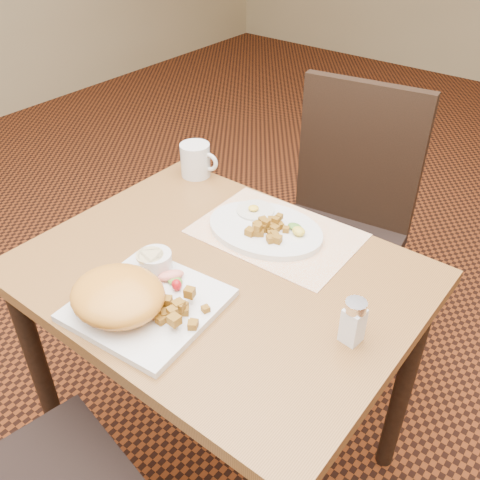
% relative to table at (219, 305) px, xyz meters
% --- Properties ---
extents(ground, '(8.00, 8.00, 0.00)m').
position_rel_table_xyz_m(ground, '(0.00, 0.00, -0.64)').
color(ground, black).
rests_on(ground, ground).
extents(table, '(0.90, 0.70, 0.75)m').
position_rel_table_xyz_m(table, '(0.00, 0.00, 0.00)').
color(table, '#8F5D2C').
rests_on(table, ground).
extents(chair_far, '(0.48, 0.49, 0.97)m').
position_rel_table_xyz_m(chair_far, '(-0.03, 0.68, -0.10)').
color(chair_far, black).
rests_on(chair_far, ground).
extents(placemat, '(0.41, 0.29, 0.00)m').
position_rel_table_xyz_m(placemat, '(0.02, 0.20, 0.11)').
color(placemat, white).
rests_on(placemat, table).
extents(plate_square, '(0.30, 0.30, 0.02)m').
position_rel_table_xyz_m(plate_square, '(-0.04, -0.19, 0.12)').
color(plate_square, silver).
rests_on(plate_square, table).
extents(plate_oval, '(0.33, 0.26, 0.02)m').
position_rel_table_xyz_m(plate_oval, '(-0.00, 0.19, 0.12)').
color(plate_oval, silver).
rests_on(plate_oval, placemat).
extents(hollandaise_mound, '(0.20, 0.18, 0.08)m').
position_rel_table_xyz_m(hollandaise_mound, '(-0.07, -0.24, 0.16)').
color(hollandaise_mound, orange).
rests_on(hollandaise_mound, plate_square).
extents(ramekin, '(0.08, 0.08, 0.04)m').
position_rel_table_xyz_m(ramekin, '(-0.10, -0.10, 0.15)').
color(ramekin, silver).
rests_on(ramekin, plate_square).
extents(garnish_sq, '(0.08, 0.07, 0.03)m').
position_rel_table_xyz_m(garnish_sq, '(-0.04, -0.11, 0.14)').
color(garnish_sq, '#387223').
rests_on(garnish_sq, plate_square).
extents(fried_egg, '(0.10, 0.10, 0.02)m').
position_rel_table_xyz_m(fried_egg, '(-0.07, 0.23, 0.13)').
color(fried_egg, white).
rests_on(fried_egg, plate_oval).
extents(garnish_ov, '(0.06, 0.05, 0.02)m').
position_rel_table_xyz_m(garnish_ov, '(0.07, 0.22, 0.14)').
color(garnish_ov, '#387223').
rests_on(garnish_ov, plate_oval).
extents(salt_shaker, '(0.05, 0.05, 0.10)m').
position_rel_table_xyz_m(salt_shaker, '(0.35, -0.01, 0.16)').
color(salt_shaker, white).
rests_on(salt_shaker, table).
extents(coffee_mug, '(0.12, 0.09, 0.10)m').
position_rel_table_xyz_m(coffee_mug, '(-0.35, 0.31, 0.16)').
color(coffee_mug, silver).
rests_on(coffee_mug, table).
extents(home_fries_sq, '(0.10, 0.10, 0.04)m').
position_rel_table_xyz_m(home_fries_sq, '(0.04, -0.18, 0.14)').
color(home_fries_sq, '#9F6B19').
rests_on(home_fries_sq, plate_square).
extents(home_fries_ov, '(0.10, 0.10, 0.03)m').
position_rel_table_xyz_m(home_fries_ov, '(0.01, 0.17, 0.14)').
color(home_fries_ov, '#9F6B19').
rests_on(home_fries_ov, plate_oval).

